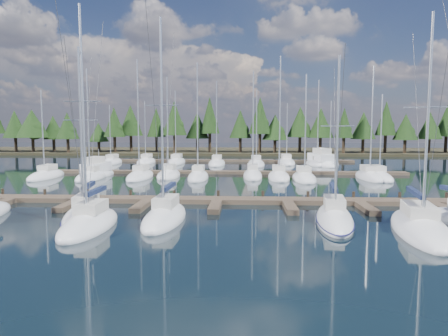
# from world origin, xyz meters

# --- Properties ---
(ground) EXTENTS (260.00, 260.00, 0.00)m
(ground) POSITION_xyz_m (0.00, 30.00, 0.00)
(ground) COLOR black
(ground) RESTS_ON ground
(far_shore) EXTENTS (220.00, 30.00, 0.60)m
(far_shore) POSITION_xyz_m (0.00, 90.00, 0.30)
(far_shore) COLOR #2B2718
(far_shore) RESTS_ON ground
(main_dock) EXTENTS (44.00, 6.13, 0.90)m
(main_dock) POSITION_xyz_m (0.00, 17.36, 0.20)
(main_dock) COLOR brown
(main_dock) RESTS_ON ground
(back_docks) EXTENTS (50.00, 21.80, 0.40)m
(back_docks) POSITION_xyz_m (0.00, 49.58, 0.20)
(back_docks) COLOR brown
(back_docks) RESTS_ON ground
(front_sailboat_1) EXTENTS (3.82, 8.01, 12.79)m
(front_sailboat_1) POSITION_xyz_m (-9.03, 11.16, 0.29)
(front_sailboat_1) COLOR silver
(front_sailboat_1) RESTS_ON ground
(front_sailboat_2) EXTENTS (2.76, 7.82, 14.80)m
(front_sailboat_2) POSITION_xyz_m (-7.69, 8.55, 0.30)
(front_sailboat_2) COLOR silver
(front_sailboat_2) RESTS_ON ground
(front_sailboat_3) EXTENTS (2.85, 8.13, 14.55)m
(front_sailboat_3) POSITION_xyz_m (-3.21, 10.80, 0.30)
(front_sailboat_3) COLOR silver
(front_sailboat_3) RESTS_ON ground
(front_sailboat_4) EXTENTS (3.77, 9.26, 12.04)m
(front_sailboat_4) POSITION_xyz_m (8.57, 11.04, 0.28)
(front_sailboat_4) COLOR silver
(front_sailboat_4) RESTS_ON ground
(front_sailboat_5) EXTENTS (4.83, 10.38, 14.04)m
(front_sailboat_5) POSITION_xyz_m (13.35, 8.67, 0.28)
(front_sailboat_5) COLOR silver
(front_sailboat_5) RESTS_ON ground
(back_sailboat_rows) EXTENTS (45.56, 32.45, 16.17)m
(back_sailboat_rows) POSITION_xyz_m (-0.52, 44.86, 0.27)
(back_sailboat_rows) COLOR silver
(back_sailboat_rows) RESTS_ON ground
(motor_yacht_left) EXTENTS (3.92, 9.11, 4.42)m
(motor_yacht_left) POSITION_xyz_m (-17.48, 35.65, 0.49)
(motor_yacht_left) COLOR silver
(motor_yacht_left) RESTS_ON ground
(motor_yacht_right) EXTENTS (5.87, 10.45, 4.97)m
(motor_yacht_right) POSITION_xyz_m (15.53, 53.32, 0.54)
(motor_yacht_right) COLOR silver
(motor_yacht_right) RESTS_ON ground
(tree_line) EXTENTS (185.37, 11.43, 13.40)m
(tree_line) POSITION_xyz_m (-2.33, 80.25, 7.34)
(tree_line) COLOR black
(tree_line) RESTS_ON far_shore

